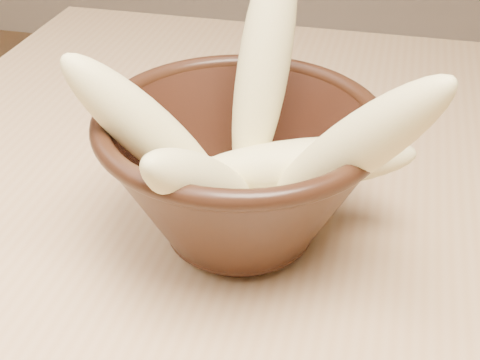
% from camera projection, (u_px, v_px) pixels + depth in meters
% --- Properties ---
extents(table, '(1.20, 0.80, 0.75)m').
position_uv_depth(table, '(463.00, 269.00, 0.65)').
color(table, tan).
rests_on(table, ground).
extents(bowl, '(0.22, 0.22, 0.12)m').
position_uv_depth(bowl, '(240.00, 169.00, 0.53)').
color(bowl, black).
rests_on(bowl, table).
extents(milk_puddle, '(0.13, 0.13, 0.02)m').
position_uv_depth(milk_puddle, '(240.00, 200.00, 0.54)').
color(milk_puddle, beige).
rests_on(milk_puddle, bowl).
extents(banana_upright, '(0.07, 0.11, 0.20)m').
position_uv_depth(banana_upright, '(264.00, 65.00, 0.52)').
color(banana_upright, '#DECF83').
rests_on(banana_upright, bowl).
extents(banana_left, '(0.14, 0.10, 0.16)m').
position_uv_depth(banana_left, '(150.00, 133.00, 0.49)').
color(banana_left, '#DECF83').
rests_on(banana_left, bowl).
extents(banana_right, '(0.16, 0.11, 0.17)m').
position_uv_depth(banana_right, '(350.00, 150.00, 0.46)').
color(banana_right, '#DECF83').
rests_on(banana_right, bowl).
extents(banana_across, '(0.19, 0.10, 0.05)m').
position_uv_depth(banana_across, '(303.00, 164.00, 0.53)').
color(banana_across, '#DECF83').
rests_on(banana_across, bowl).
extents(banana_front, '(0.08, 0.15, 0.13)m').
position_uv_depth(banana_front, '(203.00, 186.00, 0.47)').
color(banana_front, '#DECF83').
rests_on(banana_front, bowl).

